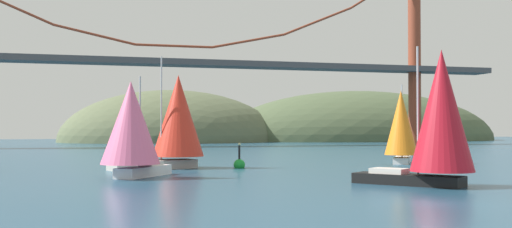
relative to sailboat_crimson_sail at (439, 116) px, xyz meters
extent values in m
plane|color=navy|center=(-5.09, -7.71, -4.65)|extent=(360.00, 360.00, 0.00)
ellipsoid|color=#5B6647|center=(-0.09, 127.29, -4.65)|extent=(58.90, 44.00, 27.45)
ellipsoid|color=#4C5B3D|center=(54.91, 127.29, -4.65)|extent=(84.52, 44.00, 28.68)
cylinder|color=brown|center=(49.16, 87.29, 15.24)|extent=(2.80, 2.80, 39.78)
cube|color=#47474C|center=(-5.09, 87.29, 12.20)|extent=(144.51, 6.00, 1.20)
cylinder|color=brown|center=(-36.09, 87.29, 22.12)|extent=(15.69, 0.50, 6.97)
cylinder|color=brown|center=(-20.59, 87.29, 17.24)|extent=(15.60, 0.50, 3.74)
cylinder|color=brown|center=(-5.09, 87.29, 15.61)|extent=(15.50, 0.50, 0.50)
cylinder|color=brown|center=(10.41, 87.29, 17.24)|extent=(15.60, 0.50, 3.74)
cylinder|color=brown|center=(25.91, 87.29, 22.12)|extent=(15.69, 0.50, 6.97)
cube|color=black|center=(-1.34, 1.70, -4.30)|extent=(6.21, 7.08, 0.72)
cube|color=beige|center=(-2.17, 2.74, -3.76)|extent=(2.69, 2.83, 0.36)
cylinder|color=#B2B2B7|center=(-0.88, 1.12, 0.38)|extent=(0.14, 0.14, 8.64)
cone|color=#B21423|center=(0.13, -0.16, 0.37)|extent=(5.84, 5.84, 8.02)
cube|color=white|center=(-17.92, 13.59, -4.25)|extent=(4.94, 5.84, 0.80)
cube|color=beige|center=(-17.28, 14.46, -3.67)|extent=(2.18, 2.31, 0.36)
cylinder|color=#B2B2B7|center=(-18.28, 13.11, -0.31)|extent=(0.14, 0.14, 7.09)
cone|color=pink|center=(-19.07, 12.04, -0.38)|extent=(6.32, 6.32, 6.34)
cube|color=white|center=(10.79, 24.15, -4.31)|extent=(4.64, 6.00, 0.68)
cube|color=beige|center=(11.39, 25.08, -3.79)|extent=(2.06, 2.29, 0.36)
cylinder|color=#B2B2B7|center=(10.45, 23.63, -0.07)|extent=(0.14, 0.14, 7.81)
cone|color=orange|center=(9.72, 22.50, -0.25)|extent=(4.80, 4.80, 6.83)
cube|color=#B7B2A8|center=(-16.31, 21.66, -4.23)|extent=(8.51, 5.18, 0.84)
cube|color=beige|center=(-17.69, 21.13, -3.63)|extent=(3.10, 2.65, 0.36)
cylinder|color=#B2B2B7|center=(-15.54, 21.95, 1.02)|extent=(0.14, 0.14, 9.67)
cone|color=red|center=(-13.86, 22.60, 0.36)|extent=(6.32, 6.32, 7.76)
sphere|color=green|center=(-8.18, 21.28, -4.35)|extent=(1.10, 1.10, 1.10)
cylinder|color=black|center=(-8.18, 21.28, -3.30)|extent=(0.20, 0.20, 1.60)
sphere|color=#F2EA99|center=(-8.18, 21.28, -2.38)|extent=(0.24, 0.24, 0.24)
camera|label=1|loc=(-22.44, -35.43, -0.72)|focal=42.91mm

